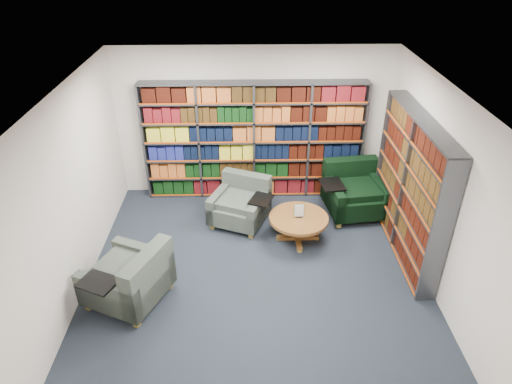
{
  "coord_description": "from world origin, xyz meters",
  "views": [
    {
      "loc": [
        -0.13,
        -5.33,
        4.57
      ],
      "look_at": [
        0.0,
        0.6,
        1.05
      ],
      "focal_mm": 32.0,
      "sensor_mm": 36.0,
      "label": 1
    }
  ],
  "objects_px": {
    "chair_teal_left": "(242,204)",
    "chair_teal_front": "(133,280)",
    "chair_green_right": "(353,192)",
    "coffee_table": "(299,222)"
  },
  "relations": [
    {
      "from": "coffee_table",
      "to": "chair_teal_left",
      "type": "bearing_deg",
      "value": 145.96
    },
    {
      "from": "chair_teal_left",
      "to": "coffee_table",
      "type": "xyz_separation_m",
      "value": [
        0.93,
        -0.63,
        0.04
      ]
    },
    {
      "from": "chair_green_right",
      "to": "coffee_table",
      "type": "height_order",
      "value": "chair_green_right"
    },
    {
      "from": "chair_green_right",
      "to": "coffee_table",
      "type": "bearing_deg",
      "value": -140.13
    },
    {
      "from": "chair_green_right",
      "to": "coffee_table",
      "type": "xyz_separation_m",
      "value": [
        -1.08,
        -0.91,
        -0.0
      ]
    },
    {
      "from": "chair_teal_left",
      "to": "coffee_table",
      "type": "bearing_deg",
      "value": -34.04
    },
    {
      "from": "chair_teal_left",
      "to": "chair_teal_front",
      "type": "relative_size",
      "value": 0.91
    },
    {
      "from": "chair_green_right",
      "to": "chair_teal_front",
      "type": "bearing_deg",
      "value": -147.18
    },
    {
      "from": "chair_green_right",
      "to": "chair_teal_front",
      "type": "xyz_separation_m",
      "value": [
        -3.5,
        -2.26,
        -0.01
      ]
    },
    {
      "from": "chair_teal_left",
      "to": "chair_green_right",
      "type": "relative_size",
      "value": 0.95
    }
  ]
}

